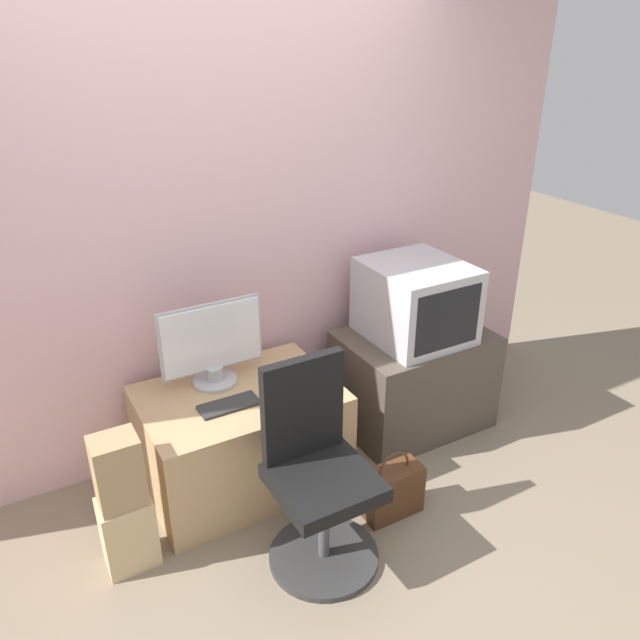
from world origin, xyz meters
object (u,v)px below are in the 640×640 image
crt_tv (416,301)px  handbag (393,491)px  cardboard_box_lower (128,532)px  keyboard (229,405)px  mouse (271,394)px  main_monitor (212,345)px  office_chair (318,480)px

crt_tv → handbag: crt_tv is taller
cardboard_box_lower → keyboard: bearing=17.7°
mouse → crt_tv: bearing=6.6°
keyboard → crt_tv: size_ratio=0.51×
keyboard → handbag: keyboard is taller
main_monitor → handbag: 1.14m
mouse → office_chair: size_ratio=0.06×
keyboard → mouse: bearing=-4.8°
main_monitor → office_chair: bearing=-78.2°
crt_tv → cardboard_box_lower: crt_tv is taller
office_chair → handbag: office_chair is taller
main_monitor → office_chair: (0.16, -0.78, -0.35)m
main_monitor → mouse: size_ratio=9.11×
crt_tv → cardboard_box_lower: (-1.73, -0.28, -0.63)m
cardboard_box_lower → main_monitor: bearing=35.5°
keyboard → cardboard_box_lower: bearing=-162.3°
crt_tv → handbag: (-0.54, -0.59, -0.67)m
crt_tv → office_chair: 1.23m
handbag → cardboard_box_lower: bearing=165.1°
keyboard → cardboard_box_lower: 0.71m
office_chair → handbag: bearing=4.7°
main_monitor → crt_tv: (1.14, -0.15, 0.05)m
keyboard → main_monitor: bearing=84.8°
keyboard → office_chair: (0.18, -0.54, -0.14)m
mouse → keyboard: bearing=175.2°
main_monitor → mouse: bearing=-53.5°
crt_tv → handbag: size_ratio=1.55×
main_monitor → keyboard: (-0.02, -0.24, -0.21)m
main_monitor → crt_tv: 1.15m
main_monitor → handbag: size_ratio=1.46×
main_monitor → keyboard: bearing=-95.2°
crt_tv → office_chair: size_ratio=0.59×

